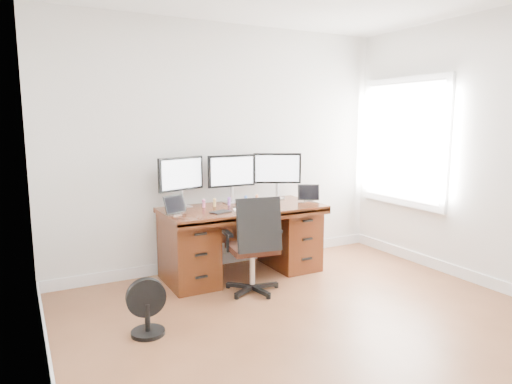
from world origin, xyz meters
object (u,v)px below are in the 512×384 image
desk (242,238)px  keyboard (248,209)px  monitor_center (232,173)px  office_chair (254,261)px  floor_fan (147,308)px

desk → keyboard: (-0.04, -0.22, 0.36)m
monitor_center → office_chair: bearing=-99.6°
office_chair → monitor_center: size_ratio=1.74×
keyboard → floor_fan: bearing=-132.3°
office_chair → keyboard: size_ratio=3.33×
desk → floor_fan: (-1.27, -0.93, -0.18)m
desk → floor_fan: 1.59m
desk → keyboard: bearing=-99.4°
office_chair → floor_fan: size_ratio=2.13×
office_chair → floor_fan: 1.20m
floor_fan → office_chair: bearing=24.6°
office_chair → monitor_center: (0.14, 0.78, 0.77)m
floor_fan → keyboard: keyboard is taller
monitor_center → keyboard: 0.56m
monitor_center → floor_fan: bearing=-137.1°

